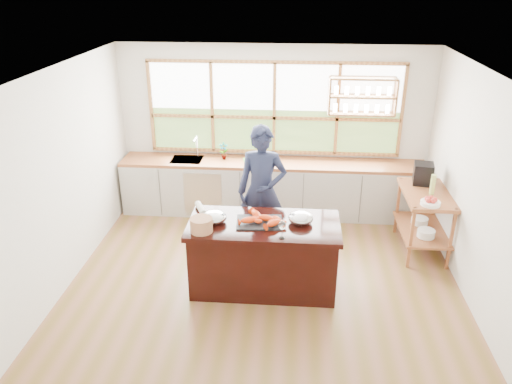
# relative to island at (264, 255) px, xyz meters

# --- Properties ---
(ground_plane) EXTENTS (5.00, 5.00, 0.00)m
(ground_plane) POSITION_rel_island_xyz_m (0.00, 0.20, -0.45)
(ground_plane) COLOR brown
(room_shell) EXTENTS (5.02, 4.52, 2.71)m
(room_shell) POSITION_rel_island_xyz_m (0.02, 0.71, 1.30)
(room_shell) COLOR silver
(room_shell) RESTS_ON ground_plane
(back_counter) EXTENTS (4.90, 0.63, 0.90)m
(back_counter) POSITION_rel_island_xyz_m (-0.02, 2.14, 0.00)
(back_counter) COLOR #B7B6AD
(back_counter) RESTS_ON ground_plane
(right_shelf_unit) EXTENTS (0.62, 1.10, 0.90)m
(right_shelf_unit) POSITION_rel_island_xyz_m (2.19, 1.09, 0.15)
(right_shelf_unit) COLOR brown
(right_shelf_unit) RESTS_ON ground_plane
(island) EXTENTS (1.85, 0.90, 0.90)m
(island) POSITION_rel_island_xyz_m (0.00, 0.00, 0.00)
(island) COLOR black
(island) RESTS_ON ground_plane
(cook) EXTENTS (0.70, 0.47, 1.86)m
(cook) POSITION_rel_island_xyz_m (-0.09, 0.89, 0.47)
(cook) COLOR #191F38
(cook) RESTS_ON ground_plane
(potted_plant) EXTENTS (0.17, 0.13, 0.28)m
(potted_plant) POSITION_rel_island_xyz_m (-0.80, 2.20, 0.59)
(potted_plant) COLOR slate
(potted_plant) RESTS_ON back_counter
(cutting_board) EXTENTS (0.45, 0.37, 0.01)m
(cutting_board) POSITION_rel_island_xyz_m (-0.27, 2.14, 0.45)
(cutting_board) COLOR green
(cutting_board) RESTS_ON back_counter
(espresso_machine) EXTENTS (0.31, 0.32, 0.30)m
(espresso_machine) POSITION_rel_island_xyz_m (2.19, 1.43, 0.60)
(espresso_machine) COLOR black
(espresso_machine) RESTS_ON right_shelf_unit
(wine_bottle) EXTENTS (0.08, 0.08, 0.28)m
(wine_bottle) POSITION_rel_island_xyz_m (2.24, 1.06, 0.59)
(wine_bottle) COLOR #ACC25F
(wine_bottle) RESTS_ON right_shelf_unit
(fruit_bowl) EXTENTS (0.26, 0.26, 0.11)m
(fruit_bowl) POSITION_rel_island_xyz_m (2.14, 0.70, 0.49)
(fruit_bowl) COLOR white
(fruit_bowl) RESTS_ON right_shelf_unit
(slate_board) EXTENTS (0.58, 0.44, 0.02)m
(slate_board) POSITION_rel_island_xyz_m (-0.06, 0.01, 0.45)
(slate_board) COLOR black
(slate_board) RESTS_ON island
(lobster_pile) EXTENTS (0.52, 0.44, 0.08)m
(lobster_pile) POSITION_rel_island_xyz_m (-0.03, 0.00, 0.50)
(lobster_pile) COLOR #E74109
(lobster_pile) RESTS_ON slate_board
(mixing_bowl_left) EXTENTS (0.30, 0.30, 0.15)m
(mixing_bowl_left) POSITION_rel_island_xyz_m (-0.60, -0.01, 0.51)
(mixing_bowl_left) COLOR #B5B8BC
(mixing_bowl_left) RESTS_ON island
(mixing_bowl_right) EXTENTS (0.31, 0.31, 0.15)m
(mixing_bowl_right) POSITION_rel_island_xyz_m (0.45, 0.05, 0.51)
(mixing_bowl_right) COLOR #B5B8BC
(mixing_bowl_right) RESTS_ON island
(wine_glass) EXTENTS (0.08, 0.08, 0.22)m
(wine_glass) POSITION_rel_island_xyz_m (0.23, -0.35, 0.61)
(wine_glass) COLOR silver
(wine_glass) RESTS_ON island
(wicker_basket) EXTENTS (0.27, 0.27, 0.17)m
(wicker_basket) POSITION_rel_island_xyz_m (-0.72, -0.26, 0.53)
(wicker_basket) COLOR #AB7147
(wicker_basket) RESTS_ON island
(parchment_roll) EXTENTS (0.20, 0.31, 0.08)m
(parchment_roll) POSITION_rel_island_xyz_m (-0.83, 0.27, 0.49)
(parchment_roll) COLOR silver
(parchment_roll) RESTS_ON island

